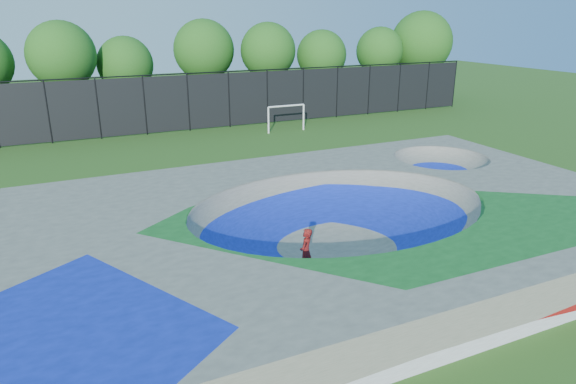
# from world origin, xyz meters

# --- Properties ---
(ground) EXTENTS (120.00, 120.00, 0.00)m
(ground) POSITION_xyz_m (0.00, 0.00, 0.00)
(ground) COLOR #295116
(ground) RESTS_ON ground
(skate_deck) EXTENTS (22.00, 14.00, 1.50)m
(skate_deck) POSITION_xyz_m (0.00, 0.00, 0.75)
(skate_deck) COLOR gray
(skate_deck) RESTS_ON ground
(skater) EXTENTS (0.68, 0.68, 1.60)m
(skater) POSITION_xyz_m (-2.23, -1.68, 0.80)
(skater) COLOR red
(skater) RESTS_ON ground
(skateboard) EXTENTS (0.71, 0.71, 0.05)m
(skateboard) POSITION_xyz_m (-2.23, -1.68, 0.03)
(skateboard) COLOR black
(skateboard) RESTS_ON ground
(soccer_goal) EXTENTS (2.84, 0.12, 1.87)m
(soccer_goal) POSITION_xyz_m (6.12, 17.88, 1.29)
(soccer_goal) COLOR white
(soccer_goal) RESTS_ON ground
(fence) EXTENTS (48.09, 0.09, 4.04)m
(fence) POSITION_xyz_m (0.00, 21.00, 2.10)
(fence) COLOR black
(fence) RESTS_ON ground
(treeline) EXTENTS (51.30, 7.15, 8.24)m
(treeline) POSITION_xyz_m (2.31, 25.94, 5.05)
(treeline) COLOR #442E22
(treeline) RESTS_ON ground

